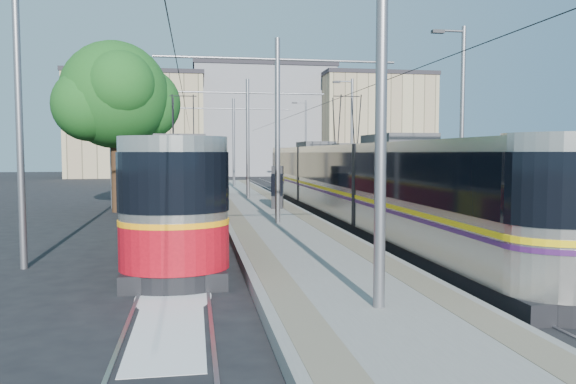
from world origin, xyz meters
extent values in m
plane|color=black|center=(0.00, 0.00, 0.00)|extent=(160.00, 160.00, 0.00)
cube|color=gray|center=(0.00, 17.00, 0.15)|extent=(4.00, 50.00, 0.30)
cube|color=gray|center=(-1.45, 17.00, 0.30)|extent=(0.70, 50.00, 0.01)
cube|color=gray|center=(1.45, 17.00, 0.30)|extent=(0.70, 50.00, 0.01)
cube|color=gray|center=(-4.32, 17.00, 0.01)|extent=(0.07, 70.00, 0.03)
cube|color=gray|center=(-2.88, 17.00, 0.01)|extent=(0.07, 70.00, 0.03)
cube|color=gray|center=(2.88, 17.00, 0.01)|extent=(0.07, 70.00, 0.03)
cube|color=gray|center=(4.32, 17.00, 0.01)|extent=(0.07, 70.00, 0.03)
cube|color=silver|center=(-3.60, -3.00, 0.01)|extent=(1.20, 5.00, 0.01)
cube|color=black|center=(-3.60, 12.34, 0.20)|extent=(2.30, 27.32, 0.40)
cube|color=#B9B4A9|center=(-3.60, 12.34, 1.85)|extent=(2.40, 25.72, 2.90)
cube|color=black|center=(-3.60, 12.34, 2.35)|extent=(2.43, 25.72, 1.30)
cube|color=orange|center=(-3.60, 12.34, 1.45)|extent=(2.43, 25.72, 0.12)
cube|color=#B00A17|center=(-3.60, 12.34, 0.95)|extent=(2.42, 25.72, 1.10)
cube|color=#2D2D30|center=(-3.60, 12.34, 3.45)|extent=(1.68, 3.00, 0.30)
cube|color=black|center=(3.60, 11.26, 0.20)|extent=(2.30, 31.90, 0.40)
cube|color=#B4AFA5|center=(3.60, 11.26, 1.85)|extent=(2.40, 30.30, 2.90)
cube|color=black|center=(3.60, 11.26, 2.35)|extent=(2.43, 30.30, 1.30)
cube|color=#E3BB0B|center=(3.60, 11.26, 1.45)|extent=(2.43, 30.30, 0.12)
cube|color=#3B154B|center=(3.60, 11.26, 1.30)|extent=(2.43, 30.30, 0.10)
cube|color=#2D2D30|center=(3.60, 11.26, 3.45)|extent=(1.68, 3.00, 0.30)
cylinder|color=slate|center=(0.00, -4.00, 3.80)|extent=(0.20, 0.20, 7.00)
cylinder|color=slate|center=(0.00, 8.00, 3.80)|extent=(0.20, 0.20, 7.00)
cylinder|color=slate|center=(0.00, 8.00, 6.50)|extent=(9.20, 0.10, 0.10)
cylinder|color=slate|center=(0.00, 20.00, 3.80)|extent=(0.20, 0.20, 7.00)
cylinder|color=slate|center=(0.00, 20.00, 6.50)|extent=(9.20, 0.10, 0.10)
cylinder|color=slate|center=(0.00, 32.00, 3.80)|extent=(0.20, 0.20, 7.00)
cylinder|color=slate|center=(0.00, 32.00, 6.50)|extent=(9.20, 0.10, 0.10)
cylinder|color=black|center=(-3.60, 17.00, 5.55)|extent=(0.02, 70.00, 0.02)
cylinder|color=black|center=(3.60, 17.00, 5.55)|extent=(0.02, 70.00, 0.02)
cylinder|color=slate|center=(-7.50, 2.00, 4.00)|extent=(0.18, 0.18, 8.00)
cylinder|color=slate|center=(-7.50, 18.00, 4.00)|extent=(0.18, 0.18, 8.00)
cube|color=#2D2D30|center=(-6.40, 18.00, 7.75)|extent=(0.50, 0.22, 0.12)
cylinder|color=slate|center=(-7.50, 34.00, 4.00)|extent=(0.18, 0.18, 8.00)
cube|color=#2D2D30|center=(-6.40, 34.00, 7.75)|extent=(0.50, 0.22, 0.12)
cylinder|color=slate|center=(7.50, 8.00, 4.00)|extent=(0.18, 0.18, 8.00)
cube|color=#2D2D30|center=(6.40, 8.00, 7.75)|extent=(0.50, 0.22, 0.12)
cylinder|color=slate|center=(7.50, 24.00, 4.00)|extent=(0.18, 0.18, 8.00)
cube|color=#2D2D30|center=(6.40, 24.00, 7.75)|extent=(0.50, 0.22, 0.12)
cylinder|color=slate|center=(7.50, 40.00, 4.00)|extent=(0.18, 0.18, 8.00)
cube|color=#2D2D30|center=(6.40, 40.00, 7.75)|extent=(0.50, 0.22, 0.12)
cube|color=black|center=(0.84, 13.65, 1.32)|extent=(0.70, 0.98, 2.04)
cube|color=black|center=(0.84, 13.65, 1.45)|extent=(0.75, 1.02, 1.06)
cylinder|color=#382314|center=(-7.00, 15.94, 1.77)|extent=(0.49, 0.49, 3.53)
sphere|color=#144617|center=(-7.00, 15.94, 5.85)|extent=(5.30, 5.30, 5.30)
sphere|color=#144617|center=(-5.68, 16.82, 5.52)|extent=(3.75, 3.75, 3.75)
cube|color=tan|center=(-10.00, 60.00, 6.13)|extent=(16.00, 12.00, 12.26)
cube|color=#262328|center=(-10.00, 60.00, 12.51)|extent=(16.32, 12.24, 0.50)
cube|color=slate|center=(6.00, 64.00, 7.00)|extent=(18.00, 14.00, 14.00)
cube|color=#262328|center=(6.00, 64.00, 14.25)|extent=(18.36, 14.28, 0.50)
cube|color=tan|center=(20.00, 58.00, 6.32)|extent=(14.00, 10.00, 12.64)
cube|color=#262328|center=(20.00, 58.00, 12.89)|extent=(14.28, 10.20, 0.50)
camera|label=1|loc=(-3.14, -13.20, 2.98)|focal=35.00mm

